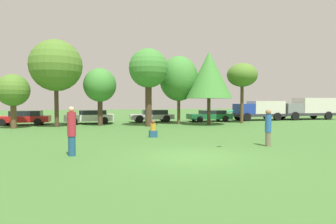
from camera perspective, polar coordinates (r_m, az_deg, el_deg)
name	(u,v)px	position (r m, az deg, el deg)	size (l,w,h in m)	color
ground_plane	(192,156)	(11.15, 4.78, -8.69)	(120.00, 120.00, 0.00)	#3D6B2D
person_thrower	(72,131)	(11.67, -18.42, -3.53)	(0.32, 0.32, 1.89)	navy
person_catcher	(268,127)	(14.17, 19.10, -2.78)	(0.28, 0.28, 1.71)	#726651
frisbee	(230,112)	(12.76, 12.13, 0.07)	(0.29, 0.27, 0.15)	#19B2D8
bystander_sitting	(153,130)	(16.81, -2.93, -3.55)	(0.44, 0.37, 1.01)	navy
tree_0	(13,91)	(24.86, -28.18, 3.71)	(2.42, 2.42, 4.12)	brown
tree_1	(56,66)	(25.03, -21.18, 8.49)	(4.11, 4.11, 6.97)	#473323
tree_2	(100,85)	(25.09, -13.25, 5.10)	(2.73, 2.73, 4.84)	#473323
tree_3	(148,69)	(23.95, -3.88, 8.39)	(3.20, 3.20, 6.37)	#473323
tree_4	(179,79)	(26.21, 2.12, 6.56)	(3.49, 3.49, 6.10)	brown
tree_5	(209,75)	(25.56, 8.06, 7.21)	(4.05, 4.05, 6.37)	#473323
tree_6	(242,76)	(28.16, 14.38, 6.96)	(2.82, 2.82, 5.61)	brown
parked_car_red	(23,118)	(28.07, -26.55, -0.98)	(4.51, 1.95, 1.24)	red
parked_car_white	(90,116)	(27.61, -15.02, -0.85)	(4.33, 2.13, 1.24)	silver
parked_car_silver	(153,115)	(28.60, -3.05, -0.68)	(4.28, 1.90, 1.20)	#B2B2B7
parked_car_green	(210,115)	(29.83, 8.26, -0.67)	(4.40, 2.14, 1.13)	#196633
delivery_truck_blue	(260,109)	(32.67, 17.56, 0.48)	(5.70, 2.30, 2.07)	#2D2D33
delivery_truck_grey	(308,108)	(36.30, 25.85, 0.77)	(6.80, 2.57, 2.42)	#2D2D33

